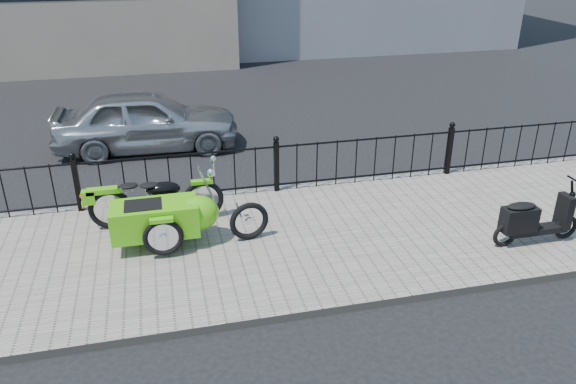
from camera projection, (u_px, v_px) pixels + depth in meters
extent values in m
plane|color=black|center=(293.00, 228.00, 9.46)|extent=(120.00, 120.00, 0.00)
cube|color=slate|center=(301.00, 240.00, 8.99)|extent=(30.00, 3.80, 0.12)
cube|color=gray|center=(275.00, 190.00, 10.70)|extent=(30.00, 0.10, 0.12)
cylinder|color=black|center=(276.00, 147.00, 10.18)|extent=(14.00, 0.04, 0.04)
cylinder|color=black|center=(277.00, 185.00, 10.50)|extent=(14.00, 0.04, 0.04)
cube|color=black|center=(77.00, 185.00, 9.61)|extent=(0.09, 0.09, 0.96)
sphere|color=black|center=(72.00, 156.00, 9.38)|extent=(0.11, 0.11, 0.11)
cube|color=black|center=(276.00, 167.00, 10.35)|extent=(0.09, 0.09, 0.96)
sphere|color=black|center=(276.00, 139.00, 10.12)|extent=(0.11, 0.11, 0.11)
cube|color=black|center=(449.00, 151.00, 11.09)|extent=(0.09, 0.09, 0.96)
sphere|color=black|center=(452.00, 125.00, 10.86)|extent=(0.11, 0.11, 0.11)
torus|color=black|center=(203.00, 200.00, 9.39)|extent=(0.69, 0.09, 0.69)
torus|color=black|center=(110.00, 209.00, 9.07)|extent=(0.69, 0.09, 0.69)
torus|color=black|center=(163.00, 238.00, 8.24)|extent=(0.60, 0.08, 0.60)
cube|color=gray|center=(157.00, 203.00, 9.23)|extent=(0.34, 0.22, 0.24)
cylinder|color=black|center=(158.00, 207.00, 9.26)|extent=(1.40, 0.04, 0.04)
ellipsoid|color=black|center=(163.00, 189.00, 9.15)|extent=(0.54, 0.29, 0.26)
cylinder|color=silver|center=(212.00, 165.00, 9.17)|extent=(0.03, 0.56, 0.03)
cylinder|color=silver|center=(206.00, 183.00, 9.27)|extent=(0.25, 0.04, 0.59)
sphere|color=silver|center=(211.00, 173.00, 9.22)|extent=(0.15, 0.15, 0.15)
cube|color=#52BD0F|center=(202.00, 182.00, 9.25)|extent=(0.36, 0.12, 0.06)
cube|color=#52BD0F|center=(104.00, 191.00, 8.92)|extent=(0.55, 0.16, 0.08)
ellipsoid|color=black|center=(149.00, 185.00, 9.06)|extent=(0.31, 0.22, 0.08)
ellipsoid|color=black|center=(128.00, 186.00, 8.98)|extent=(0.31, 0.22, 0.08)
sphere|color=red|center=(82.00, 196.00, 8.87)|extent=(0.07, 0.07, 0.07)
cube|color=gold|center=(83.00, 204.00, 9.03)|extent=(0.02, 0.14, 0.10)
cube|color=#52BD0F|center=(155.00, 219.00, 8.51)|extent=(1.30, 0.62, 0.50)
ellipsoid|color=#52BD0F|center=(198.00, 213.00, 8.64)|extent=(0.65, 0.60, 0.54)
cube|color=black|center=(143.00, 206.00, 8.38)|extent=(0.55, 0.43, 0.06)
cube|color=#52BD0F|center=(161.00, 220.00, 8.12)|extent=(0.34, 0.11, 0.06)
torus|color=black|center=(566.00, 227.00, 8.84)|extent=(0.40, 0.07, 0.40)
torus|color=black|center=(505.00, 235.00, 8.61)|extent=(0.40, 0.07, 0.40)
cube|color=black|center=(536.00, 230.00, 8.72)|extent=(0.98, 0.22, 0.10)
cube|color=black|center=(519.00, 219.00, 8.55)|extent=(0.54, 0.26, 0.39)
ellipsoid|color=black|center=(522.00, 206.00, 8.46)|extent=(0.46, 0.23, 0.09)
cube|color=black|center=(564.00, 211.00, 8.70)|extent=(0.12, 0.29, 0.54)
cylinder|color=black|center=(572.00, 193.00, 8.59)|extent=(0.15, 0.04, 0.44)
torus|color=black|center=(249.00, 221.00, 8.76)|extent=(0.64, 0.18, 0.64)
imported|color=#A3A6AA|center=(147.00, 120.00, 12.59)|extent=(4.11, 1.80, 1.38)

